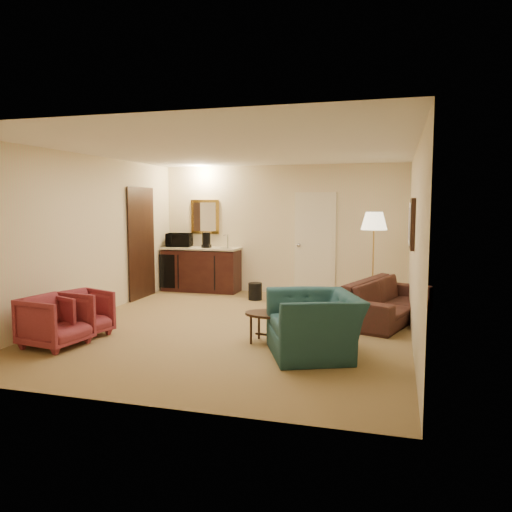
% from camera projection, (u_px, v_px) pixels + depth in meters
% --- Properties ---
extents(ground, '(6.00, 6.00, 0.00)m').
position_uv_depth(ground, '(236.00, 327.00, 7.42)').
color(ground, '#9A784E').
rests_on(ground, ground).
extents(room_walls, '(5.02, 6.01, 2.61)m').
position_uv_depth(room_walls, '(245.00, 210.00, 8.00)').
color(room_walls, beige).
rests_on(room_walls, ground).
extents(wetbar_cabinet, '(1.64, 0.58, 0.92)m').
position_uv_depth(wetbar_cabinet, '(201.00, 269.00, 10.42)').
color(wetbar_cabinet, '#331710').
rests_on(wetbar_cabinet, ground).
extents(sofa, '(1.29, 2.26, 0.85)m').
position_uv_depth(sofa, '(387.00, 294.00, 7.81)').
color(sofa, black).
rests_on(sofa, ground).
extents(teal_armchair, '(1.13, 1.35, 1.01)m').
position_uv_depth(teal_armchair, '(314.00, 314.00, 6.00)').
color(teal_armchair, '#1C4644').
rests_on(teal_armchair, ground).
extents(rose_chair_near, '(0.83, 0.85, 0.69)m').
position_uv_depth(rose_chair_near, '(81.00, 311.00, 6.87)').
color(rose_chair_near, '#923044').
rests_on(rose_chair_near, ground).
extents(rose_chair_far, '(0.76, 0.80, 0.73)m').
position_uv_depth(rose_chair_far, '(56.00, 319.00, 6.36)').
color(rose_chair_far, '#923044').
rests_on(rose_chair_far, ground).
extents(coffee_table, '(0.75, 0.55, 0.41)m').
position_uv_depth(coffee_table, '(271.00, 328.00, 6.54)').
color(coffee_table, black).
rests_on(coffee_table, ground).
extents(floor_lamp, '(0.51, 0.51, 1.69)m').
position_uv_depth(floor_lamp, '(373.00, 260.00, 8.66)').
color(floor_lamp, '#BD933F').
rests_on(floor_lamp, ground).
extents(waste_bin, '(0.28, 0.28, 0.32)m').
position_uv_depth(waste_bin, '(255.00, 291.00, 9.50)').
color(waste_bin, black).
rests_on(waste_bin, ground).
extents(microwave, '(0.55, 0.36, 0.35)m').
position_uv_depth(microwave, '(179.00, 239.00, 10.51)').
color(microwave, black).
rests_on(microwave, wetbar_cabinet).
extents(coffee_maker, '(0.20, 0.20, 0.32)m').
position_uv_depth(coffee_maker, '(206.00, 240.00, 10.29)').
color(coffee_maker, black).
rests_on(coffee_maker, wetbar_cabinet).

